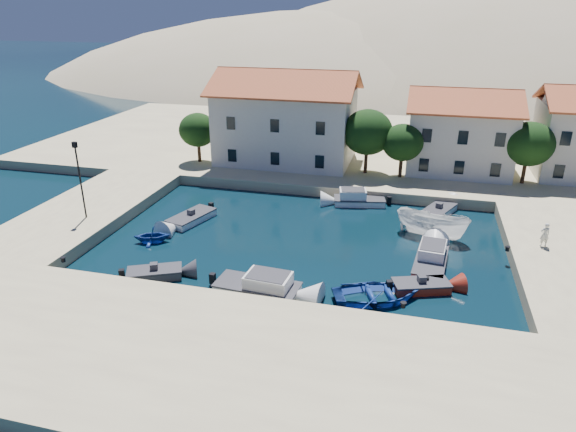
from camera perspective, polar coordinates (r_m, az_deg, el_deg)
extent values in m
plane|color=black|center=(31.22, -2.61, -10.44)|extent=(400.00, 400.00, 0.00)
cube|color=tan|center=(26.35, -6.58, -16.36)|extent=(52.00, 12.00, 1.00)
cube|color=tan|center=(47.11, -21.53, 0.41)|extent=(8.00, 20.00, 1.00)
cube|color=tan|center=(65.37, 8.93, 7.65)|extent=(80.00, 36.00, 1.00)
ellipsoid|color=tan|center=(141.10, 6.75, 7.18)|extent=(198.00, 126.00, 72.00)
ellipsoid|color=tan|center=(162.84, 23.66, 5.68)|extent=(220.00, 176.00, 99.00)
cube|color=beige|center=(56.12, -0.20, 9.94)|extent=(14.00, 9.00, 7.50)
pyramid|color=#9F4C23|center=(55.27, -0.21, 14.86)|extent=(14.70, 9.45, 2.20)
cube|color=beige|center=(55.61, 18.51, 8.14)|extent=(10.00, 8.00, 6.50)
pyramid|color=#9F4C23|center=(54.81, 19.05, 12.33)|extent=(10.50, 8.40, 1.80)
cylinder|color=#382314|center=(56.92, -9.85, 7.20)|extent=(0.36, 0.36, 2.50)
ellipsoid|color=black|center=(56.38, -10.00, 9.40)|extent=(4.00, 4.00, 3.60)
cylinder|color=#382314|center=(52.74, 8.66, 6.34)|extent=(0.36, 0.36, 3.00)
ellipsoid|color=black|center=(52.07, 8.83, 9.19)|extent=(5.00, 5.00, 4.50)
cylinder|color=#382314|center=(52.12, 12.42, 5.58)|extent=(0.36, 0.36, 2.50)
ellipsoid|color=black|center=(51.53, 12.62, 7.97)|extent=(4.00, 4.00, 3.60)
cylinder|color=#382314|center=(53.98, 24.77, 4.73)|extent=(0.36, 0.36, 2.75)
ellipsoid|color=black|center=(53.37, 25.20, 7.26)|extent=(4.60, 4.60, 4.14)
cylinder|color=black|center=(43.61, -22.05, 3.53)|extent=(0.14, 0.14, 6.00)
cube|color=black|center=(42.81, -22.63, 7.32)|extent=(0.35, 0.25, 0.45)
cylinder|color=black|center=(37.52, -23.71, -4.47)|extent=(0.36, 0.36, 0.30)
cylinder|color=black|center=(30.25, 12.68, -9.64)|extent=(0.36, 0.36, 0.30)
cylinder|color=black|center=(38.99, 23.21, -3.37)|extent=(0.36, 0.36, 0.30)
cube|color=#37363C|center=(35.64, -14.59, -6.26)|extent=(3.83, 2.92, 0.90)
cube|color=#37363C|center=(35.49, -14.64, -5.79)|extent=(3.92, 2.98, 0.10)
cube|color=#37363C|center=(35.39, -14.67, -5.47)|extent=(0.67, 0.67, 0.50)
cube|color=white|center=(32.88, -3.42, -8.10)|extent=(5.38, 2.61, 0.90)
cube|color=#37363C|center=(32.71, -3.43, -7.60)|extent=(5.51, 2.67, 0.10)
cube|color=white|center=(32.53, -3.44, -7.04)|extent=(2.90, 2.10, 0.90)
imported|color=navy|center=(32.65, 9.76, -9.17)|extent=(6.43, 5.52, 1.12)
cube|color=maroon|center=(34.12, 14.55, -7.63)|extent=(3.81, 2.65, 0.90)
cube|color=#37363C|center=(33.96, 14.61, -7.15)|extent=(3.90, 2.71, 0.10)
cube|color=#37363C|center=(33.85, 14.64, -6.82)|extent=(0.64, 0.64, 0.50)
cube|color=white|center=(37.14, 15.53, -5.13)|extent=(2.51, 5.16, 0.90)
cube|color=#37363C|center=(37.00, 15.58, -4.68)|extent=(2.57, 5.28, 0.10)
cube|color=white|center=(36.83, 15.64, -4.17)|extent=(1.98, 2.80, 0.90)
imported|color=white|center=(41.99, 15.57, -2.20)|extent=(6.17, 3.84, 2.23)
cube|color=white|center=(46.49, 16.39, 0.48)|extent=(3.21, 4.22, 0.90)
cube|color=#37363C|center=(46.37, 16.44, 0.86)|extent=(3.28, 4.32, 0.10)
cube|color=#37363C|center=(46.29, 16.47, 1.11)|extent=(0.66, 0.66, 0.50)
imported|color=navy|center=(40.90, -14.81, -2.80)|extent=(3.38, 3.18, 1.43)
cube|color=white|center=(43.95, -10.67, -0.25)|extent=(3.10, 4.72, 0.90)
cube|color=#37363C|center=(43.83, -10.70, 0.15)|extent=(3.16, 4.83, 0.10)
cube|color=#37363C|center=(43.74, -10.72, 0.41)|extent=(0.62, 0.62, 0.50)
cube|color=white|center=(47.28, 7.93, 1.59)|extent=(4.77, 2.76, 0.90)
cube|color=#37363C|center=(47.17, 7.95, 1.96)|extent=(4.88, 2.82, 0.10)
cube|color=white|center=(47.04, 7.98, 2.38)|extent=(2.65, 2.06, 0.90)
imported|color=silver|center=(40.52, 26.64, -1.86)|extent=(0.73, 0.57, 1.78)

